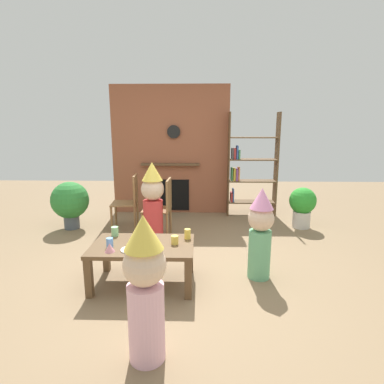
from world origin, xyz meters
The scene contains 20 objects.
ground_plane centered at (0.00, 0.00, 0.00)m, with size 12.00×12.00×0.00m, color #846B4C.
brick_fireplace_feature centered at (-0.31, 2.60, 1.19)m, with size 2.20×0.28×2.40m.
bookshelf centered at (1.14, 2.40, 0.89)m, with size 0.90×0.28×1.90m.
coffee_table centered at (-0.35, -0.28, 0.38)m, with size 1.06×0.66×0.44m.
paper_cup_near_left centered at (0.11, -0.10, 0.50)m, with size 0.07×0.07×0.11m, color #F2CC4C.
paper_cup_near_right centered at (-0.67, -0.37, 0.49)m, with size 0.07×0.07×0.10m, color #669EE0.
paper_cup_center centered at (-0.71, -0.03, 0.50)m, with size 0.08×0.08×0.10m, color #8CD18C.
paper_cup_far_left centered at (-0.19, -0.45, 0.49)m, with size 0.08×0.08×0.09m, color #669EE0.
paper_cup_far_right centered at (-0.01, -0.26, 0.49)m, with size 0.08×0.08×0.09m, color #F2CC4C.
paper_plate_front centered at (-0.44, -0.44, 0.45)m, with size 0.20×0.20×0.01m, color white.
paper_plate_rear centered at (-0.42, -0.17, 0.45)m, with size 0.16×0.16×0.01m, color white.
birthday_cake_slice centered at (-0.64, -0.48, 0.49)m, with size 0.10×0.10×0.09m, color pink.
table_fork centered at (-0.22, -0.19, 0.45)m, with size 0.15×0.02×0.01m, color silver.
child_with_cone_hat centered at (-0.13, -1.36, 0.57)m, with size 0.30×0.30×1.08m.
child_in_pink centered at (0.91, -0.11, 0.54)m, with size 0.28×0.28×1.02m.
child_by_the_chairs centered at (-0.42, 0.92, 0.62)m, with size 0.32×0.32×1.17m.
dining_chair_left centered at (-0.87, 1.47, 0.51)m, with size 0.43×0.43×0.90m.
dining_chair_middle centered at (-0.30, 1.10, 0.51)m, with size 0.42×0.42×0.90m.
potted_plant_tall centered at (1.94, 1.65, 0.39)m, with size 0.43×0.43×0.67m.
potted_plant_short centered at (-1.86, 1.51, 0.46)m, with size 0.60×0.60×0.78m.
Camera 1 is at (0.24, -3.30, 1.65)m, focal length 28.86 mm.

